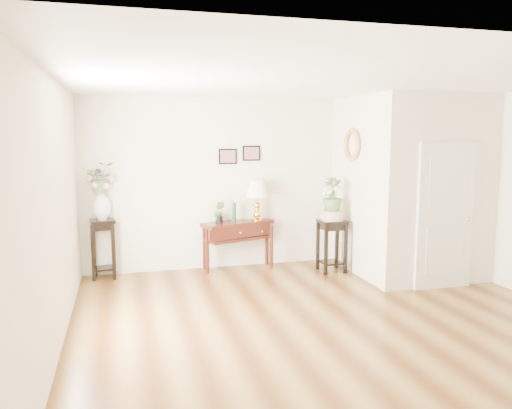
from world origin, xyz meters
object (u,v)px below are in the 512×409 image
object	(u,v)px
table_lamp	(257,200)
plant_stand_b	(332,246)
console_table	(238,245)
plant_stand_a	(104,249)

from	to	relation	value
table_lamp	plant_stand_b	distance (m)	1.43
plant_stand_b	console_table	bearing A→B (deg)	158.89
table_lamp	plant_stand_a	distance (m)	2.55
console_table	plant_stand_b	xyz separation A→B (m)	(1.43, -0.55, 0.02)
console_table	table_lamp	size ratio (longest dim) A/B	1.76
console_table	table_lamp	world-z (taller)	table_lamp
table_lamp	plant_stand_a	xyz separation A→B (m)	(-2.45, 0.02, -0.69)
plant_stand_a	plant_stand_b	distance (m)	3.60
table_lamp	plant_stand_a	bearing A→B (deg)	179.58
console_table	plant_stand_a	bearing A→B (deg)	160.84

